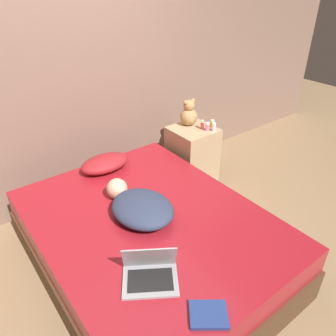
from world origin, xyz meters
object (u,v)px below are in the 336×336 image
pillow (105,163)px  laptop (150,272)px  bottle_pink (207,127)px  book (209,315)px  person_lying (139,206)px  bottle_clear (214,127)px  teddy_bear (189,114)px  bottle_orange (212,124)px  bottle_red (202,125)px

pillow → laptop: laptop is taller
bottle_pink → book: size_ratio=0.34×
person_lying → bottle_clear: bottle_clear is taller
person_lying → teddy_bear: bearing=29.5°
person_lying → laptop: 0.63m
bottle_clear → book: 2.05m
person_lying → bottle_orange: bottle_orange is taller
pillow → teddy_bear: teddy_bear is taller
pillow → bottle_pink: 1.13m
laptop → bottle_orange: bearing=68.5°
pillow → laptop: 1.38m
person_lying → bottle_clear: bearing=16.8°
teddy_bear → bottle_pink: 0.26m
bottle_orange → book: size_ratio=0.31×
teddy_bear → bottle_clear: (0.10, -0.29, -0.08)m
teddy_bear → pillow: bearing=-179.3°
laptop → bottle_pink: bearing=69.4°
bottle_red → bottle_pink: bottle_red is taller
book → bottle_clear: bearing=45.3°
pillow → person_lying: person_lying is taller
bottle_clear → bottle_orange: size_ratio=1.08×
laptop → book: size_ratio=1.53×
book → pillow: bearing=80.4°
pillow → laptop: (-0.40, -1.32, -0.02)m
book → bottle_red: bearing=48.7°
teddy_bear → book: teddy_bear is taller
bottle_pink → laptop: bearing=-143.8°
laptop → bottle_pink: bottle_pink is taller
bottle_red → bottle_pink: (0.02, -0.06, -0.00)m
laptop → bottle_red: bottle_red is taller
bottle_red → bottle_orange: bearing=-12.9°
bottle_orange → laptop: bearing=-144.8°
bottle_orange → pillow: bearing=170.9°
person_lying → book: 0.99m
laptop → bottle_red: bearing=71.3°
bottle_pink → book: bearing=-132.8°
pillow → bottle_clear: bottle_clear is taller
person_lying → bottle_red: 1.33m
teddy_bear → book: 2.21m
laptop → bottle_orange: size_ratio=5.00×
teddy_bear → bottle_orange: (0.16, -0.20, -0.08)m
teddy_bear → bottle_pink: size_ratio=3.11×
teddy_bear → bottle_pink: (0.06, -0.24, -0.08)m
laptop → bottle_pink: size_ratio=4.51×
teddy_bear → bottle_red: teddy_bear is taller
person_lying → teddy_bear: teddy_bear is taller
laptop → teddy_bear: bearing=76.0°
pillow → bottle_clear: 1.18m
pillow → bottle_orange: 1.22m
laptop → book: laptop is taller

